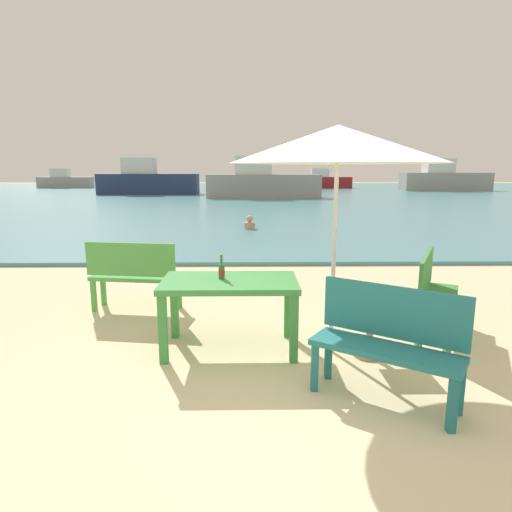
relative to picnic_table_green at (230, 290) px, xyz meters
name	(u,v)px	position (x,y,z in m)	size (l,w,h in m)	color
ground_plane	(297,392)	(0.61, -0.93, -0.65)	(120.00, 120.00, 0.00)	beige
sea_water	(254,194)	(0.61, 29.07, -0.61)	(120.00, 50.00, 0.08)	teal
picnic_table_green	(230,290)	(0.00, 0.00, 0.00)	(1.40, 0.80, 0.76)	#3D8C42
beer_bottle_amber	(222,270)	(-0.08, 0.05, 0.20)	(0.07, 0.07, 0.26)	#2D662D
patio_umbrella	(338,144)	(1.06, -0.07, 1.47)	(2.10, 2.10, 2.30)	silver
side_table_wood	(370,323)	(1.43, -0.19, -0.30)	(0.44, 0.44, 0.54)	tan
bench_teal_center	(388,337)	(1.33, -1.05, -0.11)	(1.19, 0.98, 0.95)	#237275
bench_green_left	(433,289)	(2.30, 0.38, -0.11)	(0.87, 1.23, 0.95)	#3D8C42
bench_green_right	(134,272)	(-1.33, 1.30, -0.11)	(1.24, 0.52, 0.95)	#4C9E47
swimmer_person	(250,224)	(0.22, 9.02, -0.41)	(0.34, 0.34, 0.41)	tan
boat_fishing_trawler	(444,179)	(16.91, 33.41, 0.39)	(7.35, 2.00, 2.67)	gray
boat_cargo_ship	(65,181)	(-17.74, 39.26, 0.10)	(5.09, 1.39, 1.85)	gray
boat_tanker	(147,181)	(-7.19, 28.15, 0.36)	(7.15, 1.95, 2.60)	navy
boat_ferry	(262,183)	(1.04, 24.03, 0.37)	(7.18, 1.96, 2.61)	gray
boat_sailboat	(324,181)	(7.41, 38.33, 0.10)	(5.12, 1.40, 1.86)	maroon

